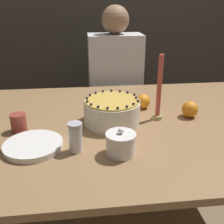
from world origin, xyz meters
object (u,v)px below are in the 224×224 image
candle (159,93)px  sugar_bowl (121,144)px  cake (112,111)px  sugar_shaker (76,137)px  person_man_blue_shirt (115,100)px

candle → sugar_bowl: bearing=-127.2°
sugar_bowl → candle: size_ratio=0.36×
cake → sugar_shaker: (-0.17, -0.25, 0.00)m
sugar_bowl → sugar_shaker: (-0.17, 0.04, 0.02)m
candle → person_man_blue_shirt: person_man_blue_shirt is taller
sugar_shaker → candle: bearing=33.1°
sugar_shaker → candle: candle is taller
cake → candle: (0.23, 0.02, 0.08)m
person_man_blue_shirt → cake: bearing=81.7°
cake → candle: candle is taller
cake → sugar_bowl: 0.29m
sugar_bowl → person_man_blue_shirt: size_ratio=0.09×
sugar_bowl → cake: bearing=90.0°
candle → person_man_blue_shirt: bearing=98.7°
sugar_bowl → sugar_shaker: 0.18m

